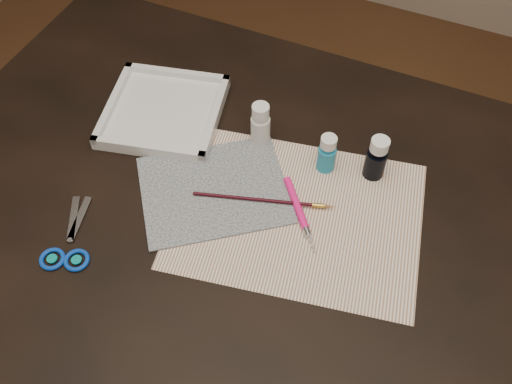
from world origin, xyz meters
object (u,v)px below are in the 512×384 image
at_px(paper, 298,215).
at_px(paint_bottle_navy, 376,158).
at_px(canvas, 214,190).
at_px(scissors, 68,233).
at_px(paint_bottle_cyan, 327,153).
at_px(paint_bottle_white, 260,124).
at_px(palette_tray, 164,111).

bearing_deg(paper, paint_bottle_navy, 56.72).
height_order(canvas, scissors, scissors).
height_order(canvas, paint_bottle_navy, paint_bottle_navy).
distance_m(canvas, scissors, 0.26).
bearing_deg(paint_bottle_cyan, canvas, -141.18).
height_order(paint_bottle_white, paint_bottle_cyan, paint_bottle_white).
xyz_separation_m(paper, paint_bottle_cyan, (0.01, 0.12, 0.04)).
bearing_deg(scissors, paint_bottle_white, -60.71).
bearing_deg(palette_tray, paint_bottle_cyan, 0.69).
distance_m(paint_bottle_cyan, palette_tray, 0.34).
bearing_deg(palette_tray, paper, -19.33).
height_order(canvas, paint_bottle_cyan, paint_bottle_cyan).
height_order(paper, paint_bottle_cyan, paint_bottle_cyan).
bearing_deg(canvas, paint_bottle_cyan, 38.82).
bearing_deg(paint_bottle_white, paper, -46.01).
height_order(paint_bottle_cyan, paint_bottle_navy, paint_bottle_navy).
bearing_deg(paint_bottle_white, palette_tray, -174.73).
relative_size(canvas, paint_bottle_cyan, 3.17).
bearing_deg(paint_bottle_cyan, palette_tray, -179.31).
bearing_deg(paint_bottle_cyan, paint_bottle_white, 173.99).
height_order(canvas, paint_bottle_white, paint_bottle_white).
height_order(paint_bottle_white, paint_bottle_navy, paint_bottle_navy).
relative_size(paper, scissors, 2.54).
height_order(paint_bottle_navy, palette_tray, paint_bottle_navy).
xyz_separation_m(canvas, paint_bottle_cyan, (0.16, 0.13, 0.04)).
distance_m(paper, scissors, 0.40).
distance_m(scissors, palette_tray, 0.31).
xyz_separation_m(paint_bottle_cyan, scissors, (-0.35, -0.32, -0.04)).
bearing_deg(paper, paint_bottle_white, 133.99).
bearing_deg(paint_bottle_navy, paper, -123.28).
bearing_deg(scissors, canvas, -73.32).
relative_size(canvas, paint_bottle_navy, 2.80).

